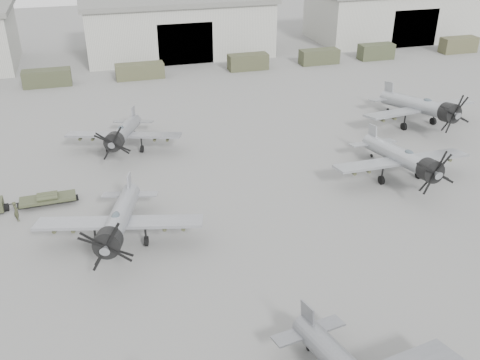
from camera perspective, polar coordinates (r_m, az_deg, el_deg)
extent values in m
plane|color=slate|center=(34.25, 12.48, -12.86)|extent=(220.00, 220.00, 0.00)
cube|color=#AAAA9F|center=(87.27, -6.73, 15.88)|extent=(28.00, 14.00, 8.00)
cube|color=black|center=(80.96, -5.82, 14.25)|extent=(8.12, 0.40, 6.00)
cube|color=#AAAA9F|center=(100.57, 16.09, 16.63)|extent=(28.00, 14.00, 8.00)
cube|color=black|center=(95.15, 18.13, 15.13)|extent=(8.12, 0.40, 6.00)
cube|color=#363A26|center=(75.44, -19.89, 10.21)|extent=(6.14, 2.20, 2.16)
cube|color=#42442C|center=(75.53, -10.63, 11.36)|extent=(6.51, 2.20, 2.04)
cube|color=#3B3D28|center=(78.34, 0.86, 12.49)|extent=(5.69, 2.20, 2.22)
cube|color=#393D28|center=(82.11, 8.44, 12.89)|extent=(5.79, 2.20, 2.12)
cube|color=#383D28|center=(86.28, 14.31, 13.13)|extent=(5.34, 2.20, 2.29)
cube|color=#46452E|center=(94.28, 22.28, 13.20)|extent=(5.86, 2.20, 2.40)
cube|color=gray|center=(29.73, 7.23, -14.37)|extent=(0.33, 1.49, 1.78)
cylinder|color=black|center=(30.93, 7.27, -17.37)|extent=(0.15, 0.30, 0.29)
cylinder|color=#989AA0|center=(38.86, -12.63, -3.71)|extent=(3.74, 9.95, 2.92)
cylinder|color=black|center=(34.88, -13.90, -6.51)|extent=(2.08, 1.86, 1.94)
cube|color=#989AA0|center=(38.52, -12.73, -4.44)|extent=(11.82, 4.80, 0.52)
cube|color=#989AA0|center=(42.53, -11.72, -0.44)|extent=(0.48, 1.53, 1.86)
ellipsoid|color=#3F4C54|center=(37.18, -13.13, -3.80)|extent=(0.81, 1.22, 0.52)
cylinder|color=black|center=(39.54, -15.09, -6.42)|extent=(0.43, 0.79, 0.75)
cylinder|color=black|center=(38.88, -9.96, -6.44)|extent=(0.43, 0.79, 0.75)
cylinder|color=black|center=(43.29, -11.51, -3.02)|extent=(0.18, 0.32, 0.30)
cylinder|color=#9A9EA2|center=(48.52, 16.52, 2.56)|extent=(1.54, 10.29, 3.03)
cylinder|color=black|center=(44.89, 19.62, 0.96)|extent=(1.85, 1.55, 2.02)
cube|color=#9A9EA2|center=(48.19, 16.84, 2.00)|extent=(12.13, 2.24, 0.54)
cube|color=#9A9EA2|center=(51.97, 13.96, 4.80)|extent=(0.13, 1.61, 1.94)
ellipsoid|color=#3F4C54|center=(47.01, 17.63, 2.73)|extent=(0.59, 1.17, 0.54)
cylinder|color=black|center=(47.79, 14.84, -0.02)|extent=(0.28, 0.78, 0.78)
cylinder|color=black|center=(49.69, 18.51, 0.54)|extent=(0.28, 0.78, 0.78)
cylinder|color=black|center=(52.60, 13.85, 2.53)|extent=(0.12, 0.31, 0.31)
cylinder|color=gray|center=(53.27, -12.18, 5.18)|extent=(4.07, 9.32, 2.75)
cylinder|color=black|center=(49.33, -13.28, 4.00)|extent=(2.02, 1.83, 1.83)
cube|color=gray|center=(52.88, -12.28, 4.73)|extent=(11.10, 5.16, 0.50)
cube|color=gray|center=(56.96, -11.31, 6.93)|extent=(0.54, 1.43, 1.76)
ellipsoid|color=#3F4C54|center=(51.70, -12.60, 5.38)|extent=(0.82, 1.17, 0.49)
cylinder|color=black|center=(53.70, -13.91, 3.26)|extent=(0.45, 0.75, 0.71)
cylinder|color=black|center=(52.92, -10.40, 3.26)|extent=(0.45, 0.75, 0.71)
cylinder|color=black|center=(57.44, -11.18, 5.02)|extent=(0.19, 0.30, 0.28)
cylinder|color=#979A9F|center=(60.95, 18.29, 7.64)|extent=(2.84, 11.03, 3.22)
cylinder|color=black|center=(57.39, 21.44, 6.69)|extent=(2.14, 1.85, 2.14)
cube|color=#979A9F|center=(60.60, 18.62, 7.20)|extent=(13.06, 3.80, 0.58)
cube|color=#979A9F|center=(64.39, 15.58, 9.23)|extent=(0.33, 1.72, 2.06)
ellipsoid|color=#3F4C54|center=(59.50, 19.42, 7.93)|extent=(0.76, 1.30, 0.58)
cylinder|color=black|center=(59.80, 17.07, 5.47)|extent=(0.39, 0.85, 0.82)
cylinder|color=black|center=(62.28, 19.89, 5.91)|extent=(0.39, 0.85, 0.82)
cylinder|color=black|center=(64.89, 15.49, 7.25)|extent=(0.16, 0.34, 0.33)
cylinder|color=black|center=(46.04, -23.35, -2.39)|extent=(1.38, 0.14, 0.09)
cube|color=#373C27|center=(45.76, -19.82, -1.88)|extent=(4.41, 1.77, 0.21)
cylinder|color=black|center=(45.89, -19.77, -2.19)|extent=(1.74, 0.57, 0.50)
cylinder|color=#373C27|center=(45.65, -19.87, -1.63)|extent=(1.62, 0.43, 0.37)
imported|color=#373925|center=(44.22, -22.76, -3.08)|extent=(0.56, 0.70, 1.65)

